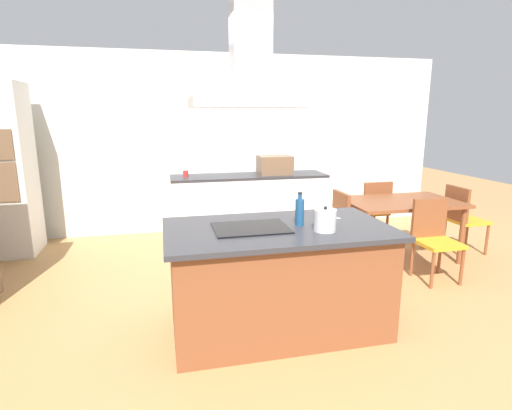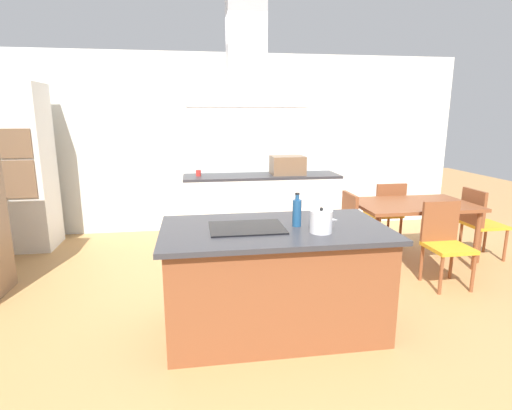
% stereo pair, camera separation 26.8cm
% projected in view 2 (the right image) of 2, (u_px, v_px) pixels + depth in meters
% --- Properties ---
extents(ground, '(16.00, 16.00, 0.00)m').
position_uv_depth(ground, '(250.00, 265.00, 4.94)').
color(ground, tan).
extents(wall_back, '(7.20, 0.10, 2.70)m').
position_uv_depth(wall_back, '(234.00, 144.00, 6.33)').
color(wall_back, silver).
rests_on(wall_back, ground).
extents(kitchen_island, '(1.85, 1.04, 0.90)m').
position_uv_depth(kitchen_island, '(274.00, 278.00, 3.39)').
color(kitchen_island, brown).
rests_on(kitchen_island, ground).
extents(cooktop, '(0.60, 0.44, 0.01)m').
position_uv_depth(cooktop, '(247.00, 228.00, 3.26)').
color(cooktop, black).
rests_on(cooktop, kitchen_island).
extents(tea_kettle, '(0.23, 0.18, 0.20)m').
position_uv_depth(tea_kettle, '(321.00, 221.00, 3.13)').
color(tea_kettle, silver).
rests_on(tea_kettle, kitchen_island).
extents(olive_oil_bottle, '(0.07, 0.07, 0.28)m').
position_uv_depth(olive_oil_bottle, '(297.00, 212.00, 3.30)').
color(olive_oil_bottle, navy).
rests_on(olive_oil_bottle, kitchen_island).
extents(back_counter, '(2.36, 0.62, 0.90)m').
position_uv_depth(back_counter, '(262.00, 204.00, 6.23)').
color(back_counter, white).
rests_on(back_counter, ground).
extents(countertop_microwave, '(0.50, 0.38, 0.28)m').
position_uv_depth(countertop_microwave, '(288.00, 165.00, 6.16)').
color(countertop_microwave, brown).
rests_on(countertop_microwave, back_counter).
extents(coffee_mug_red, '(0.08, 0.08, 0.09)m').
position_uv_depth(coffee_mug_red, '(198.00, 173.00, 6.01)').
color(coffee_mug_red, red).
rests_on(coffee_mug_red, back_counter).
extents(wall_oven_stack, '(0.70, 0.66, 2.20)m').
position_uv_depth(wall_oven_stack, '(22.00, 168.00, 5.36)').
color(wall_oven_stack, white).
rests_on(wall_oven_stack, ground).
extents(dining_table, '(1.40, 0.90, 0.75)m').
position_uv_depth(dining_table, '(413.00, 210.00, 4.91)').
color(dining_table, brown).
rests_on(dining_table, ground).
extents(chair_facing_back_wall, '(0.42, 0.42, 0.89)m').
position_uv_depth(chair_facing_back_wall, '(386.00, 210.00, 5.59)').
color(chair_facing_back_wall, gold).
rests_on(chair_facing_back_wall, ground).
extents(chair_at_left_end, '(0.42, 0.42, 0.89)m').
position_uv_depth(chair_at_left_end, '(340.00, 225.00, 4.81)').
color(chair_at_left_end, gold).
rests_on(chair_at_left_end, ground).
extents(chair_facing_island, '(0.42, 0.42, 0.89)m').
position_uv_depth(chair_facing_island, '(445.00, 238.00, 4.30)').
color(chair_facing_island, gold).
rests_on(chair_facing_island, ground).
extents(chair_at_right_end, '(0.42, 0.42, 0.89)m').
position_uv_depth(chair_at_right_end, '(479.00, 219.00, 5.08)').
color(chair_at_right_end, gold).
rests_on(chair_at_right_end, ground).
extents(range_hood, '(0.90, 0.55, 0.78)m').
position_uv_depth(range_hood, '(246.00, 73.00, 2.99)').
color(range_hood, '#ADADB2').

